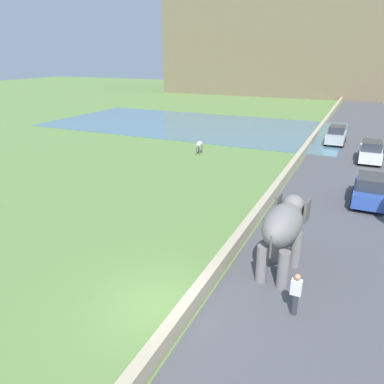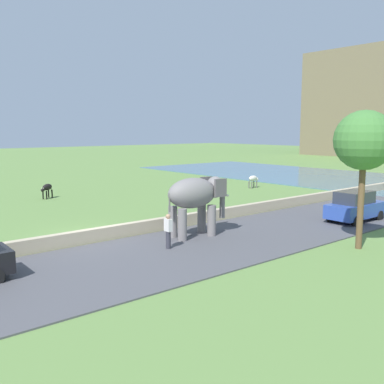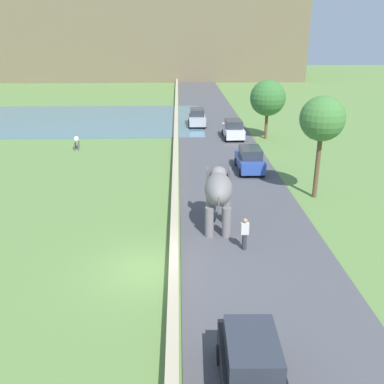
% 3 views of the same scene
% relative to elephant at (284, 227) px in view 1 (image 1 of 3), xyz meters
% --- Properties ---
extents(ground_plane, '(220.00, 220.00, 0.00)m').
position_rel_elephant_xyz_m(ground_plane, '(-3.44, -4.06, -2.04)').
color(ground_plane, '#608442').
extents(road_surface, '(7.00, 120.00, 0.06)m').
position_rel_elephant_xyz_m(road_surface, '(1.56, 15.94, -2.01)').
color(road_surface, '#4C4C51').
rests_on(road_surface, ground).
extents(barrier_wall, '(0.40, 110.00, 0.68)m').
position_rel_elephant_xyz_m(barrier_wall, '(-2.24, 13.94, -1.70)').
color(barrier_wall, tan).
rests_on(barrier_wall, ground).
extents(lake, '(36.00, 18.00, 0.08)m').
position_rel_elephant_xyz_m(lake, '(-17.44, 28.77, -2.00)').
color(lake, slate).
rests_on(lake, ground).
extents(hill_distant, '(64.00, 28.00, 21.02)m').
position_rel_elephant_xyz_m(hill_distant, '(-9.44, 78.51, 8.47)').
color(hill_distant, '#75664C').
rests_on(hill_distant, ground).
extents(elephant, '(1.63, 3.52, 2.99)m').
position_rel_elephant_xyz_m(elephant, '(0.00, 0.00, 0.00)').
color(elephant, slate).
rests_on(elephant, ground).
extents(person_beside_elephant, '(0.36, 0.22, 1.63)m').
position_rel_elephant_xyz_m(person_beside_elephant, '(1.02, -2.49, -1.16)').
color(person_beside_elephant, '#33333D').
rests_on(person_beside_elephant, ground).
extents(car_white, '(1.83, 4.02, 1.80)m').
position_rel_elephant_xyz_m(car_white, '(3.13, 19.46, -1.14)').
color(car_white, white).
rests_on(car_white, ground).
extents(car_blue, '(1.81, 4.01, 1.80)m').
position_rel_elephant_xyz_m(car_blue, '(3.13, 9.48, -1.14)').
color(car_blue, '#2D4CA8').
rests_on(car_blue, ground).
extents(car_silver, '(1.81, 4.01, 1.80)m').
position_rel_elephant_xyz_m(car_silver, '(-0.02, 25.27, -1.14)').
color(car_silver, '#B7B7BC').
rests_on(car_silver, ground).
extents(cow_white, '(0.58, 1.42, 1.15)m').
position_rel_elephant_xyz_m(cow_white, '(-10.73, 16.02, -1.20)').
color(cow_white, silver).
rests_on(cow_white, ground).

